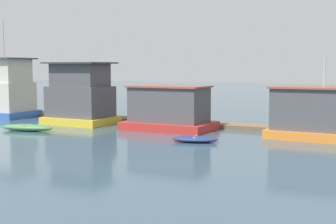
# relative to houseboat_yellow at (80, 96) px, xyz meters

# --- Properties ---
(ground_plane) EXTENTS (200.00, 200.00, 0.00)m
(ground_plane) POSITION_rel_houseboat_yellow_xyz_m (8.38, 0.48, -2.27)
(ground_plane) COLOR #385160
(dock_walkway) EXTENTS (51.00, 2.15, 0.30)m
(dock_walkway) POSITION_rel_houseboat_yellow_xyz_m (8.38, 3.50, -2.12)
(dock_walkway) COLOR brown
(dock_walkway) RESTS_ON ground_plane
(houseboat_yellow) EXTENTS (5.40, 4.02, 5.05)m
(houseboat_yellow) POSITION_rel_houseboat_yellow_xyz_m (0.00, 0.00, 0.00)
(houseboat_yellow) COLOR gold
(houseboat_yellow) RESTS_ON ground_plane
(houseboat_red) EXTENTS (6.52, 4.10, 3.29)m
(houseboat_red) POSITION_rel_houseboat_yellow_xyz_m (8.08, 0.21, -0.76)
(houseboat_red) COLOR red
(houseboat_red) RESTS_ON ground_plane
(houseboat_orange) EXTENTS (6.24, 3.96, 5.46)m
(houseboat_orange) POSITION_rel_houseboat_yellow_xyz_m (18.68, 0.89, -0.64)
(houseboat_orange) COLOR orange
(houseboat_orange) RESTS_ON ground_plane
(dinghy_green) EXTENTS (4.23, 2.04, 0.50)m
(dinghy_green) POSITION_rel_houseboat_yellow_xyz_m (-0.80, -5.25, -2.02)
(dinghy_green) COLOR #47844C
(dinghy_green) RESTS_ON ground_plane
(dinghy_navy) EXTENTS (3.15, 2.13, 0.39)m
(dinghy_navy) POSITION_rel_houseboat_yellow_xyz_m (12.22, -4.22, -2.08)
(dinghy_navy) COLOR navy
(dinghy_navy) RESTS_ON ground_plane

